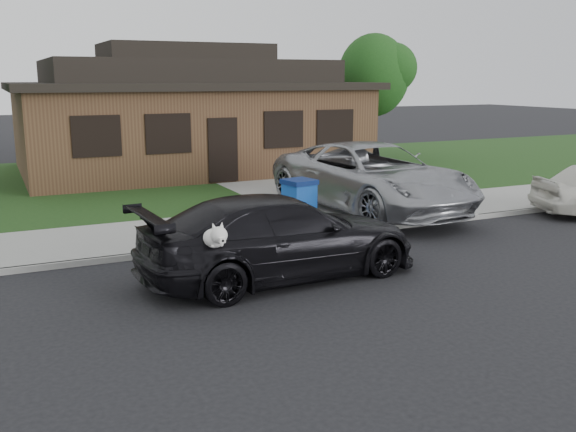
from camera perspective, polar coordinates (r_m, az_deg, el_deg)
name	(u,v)px	position (r m, az deg, el deg)	size (l,w,h in m)	color
ground	(217,312)	(10.09, -6.33, -8.47)	(120.00, 120.00, 0.00)	black
sidewalk	(144,237)	(14.70, -12.67, -1.84)	(60.00, 3.00, 0.12)	gray
curb	(161,253)	(13.28, -11.24, -3.28)	(60.00, 0.12, 0.12)	gray
lawn	(90,184)	(22.44, -17.17, 2.71)	(60.00, 13.00, 0.13)	#193814
driveway	(291,185)	(21.27, 0.24, 2.78)	(4.50, 13.00, 0.14)	gray
sedan	(280,237)	(11.50, -0.71, -1.88)	(5.32, 2.58, 1.51)	black
minivan	(372,177)	(16.97, 7.48, 3.49)	(2.89, 6.28, 1.74)	#9D9FA4
recycling_bin	(299,202)	(15.08, 1.00, 1.22)	(0.78, 0.78, 1.11)	#0E409F
house	(187,116)	(25.00, -8.95, 8.80)	(12.60, 8.60, 4.65)	#422B1C
tree_1	(378,74)	(27.83, 7.99, 12.41)	(3.15, 3.00, 5.25)	#332114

